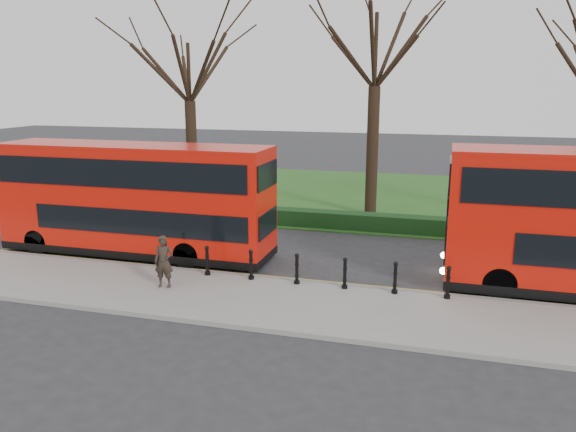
% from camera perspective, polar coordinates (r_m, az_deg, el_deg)
% --- Properties ---
extents(ground, '(120.00, 120.00, 0.00)m').
position_cam_1_polar(ground, '(20.46, -1.06, -5.73)').
color(ground, '#28282B').
rests_on(ground, ground).
extents(pavement, '(60.00, 4.00, 0.15)m').
position_cam_1_polar(pavement, '(17.76, -3.90, -8.52)').
color(pavement, gray).
rests_on(pavement, ground).
extents(kerb, '(60.00, 0.25, 0.16)m').
position_cam_1_polar(kerb, '(19.53, -1.92, -6.44)').
color(kerb, slate).
rests_on(kerb, ground).
extents(grass_verge, '(60.00, 18.00, 0.06)m').
position_cam_1_polar(grass_verge, '(34.61, 6.17, 2.16)').
color(grass_verge, '#22521B').
rests_on(grass_verge, ground).
extents(hedge, '(60.00, 0.90, 0.80)m').
position_cam_1_polar(hedge, '(26.67, 3.18, -0.32)').
color(hedge, black).
rests_on(hedge, ground).
extents(yellow_line_outer, '(60.00, 0.10, 0.01)m').
position_cam_1_polar(yellow_line_outer, '(19.82, -1.65, -6.34)').
color(yellow_line_outer, yellow).
rests_on(yellow_line_outer, ground).
extents(yellow_line_inner, '(60.00, 0.10, 0.01)m').
position_cam_1_polar(yellow_line_inner, '(20.00, -1.48, -6.16)').
color(yellow_line_inner, yellow).
rests_on(yellow_line_inner, ground).
extents(tree_left, '(6.70, 6.70, 10.46)m').
position_cam_1_polar(tree_left, '(31.61, -10.07, 14.79)').
color(tree_left, black).
rests_on(tree_left, ground).
extents(tree_mid, '(7.61, 7.61, 11.90)m').
position_cam_1_polar(tree_mid, '(28.80, 8.94, 17.09)').
color(tree_mid, black).
rests_on(tree_mid, ground).
extents(bollard_row, '(9.84, 0.15, 1.00)m').
position_cam_1_polar(bollard_row, '(18.74, 0.91, -5.44)').
color(bollard_row, black).
rests_on(bollard_row, pavement).
extents(bus_lead, '(11.01, 2.53, 4.38)m').
position_cam_1_polar(bus_lead, '(22.89, -15.32, 1.58)').
color(bus_lead, red).
rests_on(bus_lead, ground).
extents(pedestrian, '(0.69, 0.51, 1.73)m').
position_cam_1_polar(pedestrian, '(18.77, -12.50, -4.56)').
color(pedestrian, '#2D241C').
rests_on(pedestrian, pavement).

